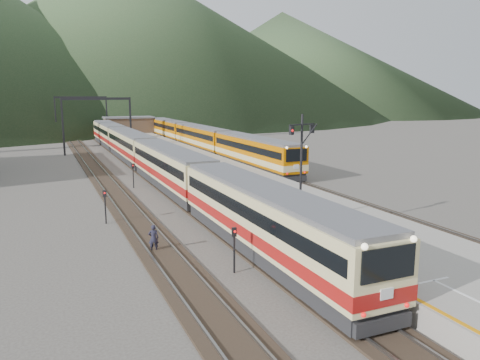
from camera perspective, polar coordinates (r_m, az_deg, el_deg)
name	(u,v)px	position (r m, az deg, el deg)	size (l,w,h in m)	color
ground	(344,312)	(19.80, 12.59, -15.39)	(400.00, 400.00, 0.00)	#47423D
track_main	(140,167)	(55.98, -12.06, 1.57)	(2.60, 200.00, 0.23)	black
track_far	(96,170)	(55.24, -17.15, 1.22)	(2.60, 200.00, 0.23)	black
track_second	(231,161)	(59.26, -1.10, 2.29)	(2.60, 200.00, 0.23)	black
platform	(191,163)	(55.36, -5.97, 2.10)	(8.00, 100.00, 1.00)	gray
gantry_near	(97,115)	(69.79, -17.03, 7.64)	(9.55, 0.25, 8.00)	black
gantry_far	(81,109)	(94.66, -18.78, 8.18)	(9.55, 0.25, 8.00)	black
station_shed	(129,125)	(93.91, -13.40, 6.60)	(9.40, 4.40, 3.10)	brown
hill_b	(120,34)	(249.34, -14.43, 16.89)	(220.00, 220.00, 75.00)	#2A4526
hill_c	(281,61)	(255.23, 5.08, 14.20)	(160.00, 160.00, 50.00)	#2A4526
main_train	(147,155)	(51.78, -11.24, 2.97)	(2.79, 76.53, 3.41)	#D6C887
second_train	(201,139)	(69.87, -4.73, 5.02)	(2.72, 55.80, 3.32)	#BC6400
signal_mast	(301,156)	(27.87, 7.49, 2.90)	(2.11, 0.80, 6.38)	black
short_signal_a	(234,244)	(22.63, -0.72, -7.78)	(0.24, 0.19, 2.27)	black
short_signal_b	(133,172)	(43.78, -12.90, 0.93)	(0.24, 0.19, 2.27)	black
short_signal_c	(105,202)	(32.26, -16.14, -2.62)	(0.25, 0.21, 2.27)	black
worker	(154,238)	(26.19, -10.50, -6.99)	(0.56, 0.37, 1.53)	#1E1D2D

